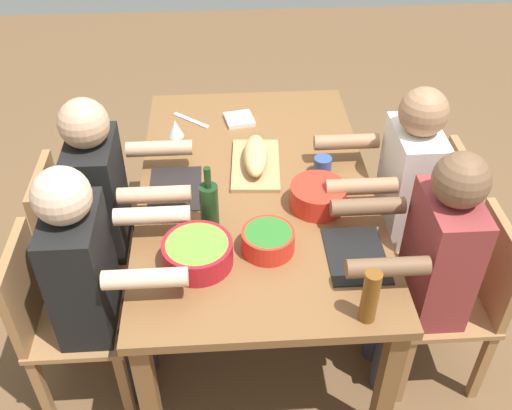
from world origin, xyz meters
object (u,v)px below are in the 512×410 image
chair_near_center (430,221)px  wine_bottle (209,205)px  diner_near_center (399,188)px  chair_far_left (58,314)px  dining_table (256,200)px  diner_far_left (94,276)px  diner_far_center (109,199)px  chair_near_left (462,295)px  wine_glass (176,130)px  chair_far_center (77,236)px  serving_bowl_salad (197,252)px  beer_bottle (370,297)px  cutting_board (256,165)px  napkin_stack (239,119)px  serving_bowl_pasta (318,195)px  serving_bowl_greens (268,240)px  diner_near_left (429,260)px  bread_loaf (256,155)px  cup_near_center (322,166)px

chair_near_center → wine_bottle: 1.14m
diner_near_center → chair_far_left: 1.59m
dining_table → diner_far_left: diner_far_left is taller
diner_far_center → wine_bottle: size_ratio=4.14×
chair_near_left → wine_glass: bearing=56.9°
chair_far_center → serving_bowl_salad: 0.82m
wine_bottle → chair_far_left: bearing=109.1°
diner_far_left → beer_bottle: (-0.31, -1.00, 0.15)m
serving_bowl_salad → cutting_board: (0.62, -0.26, -0.05)m
cutting_board → napkin_stack: bearing=8.2°
serving_bowl_pasta → cutting_board: size_ratio=0.60×
chair_far_center → napkin_stack: bearing=-54.9°
chair_near_center → diner_far_center: bearing=90.0°
chair_far_center → napkin_stack: 1.00m
chair_far_center → napkin_stack: chair_far_center is taller
dining_table → napkin_stack: 0.57m
dining_table → chair_far_left: bearing=119.3°
chair_far_left → napkin_stack: chair_far_left is taller
diner_far_left → diner_far_center: bearing=0.0°
serving_bowl_greens → beer_bottle: (-0.37, -0.32, 0.06)m
napkin_stack → diner_near_left: bearing=-145.4°
chair_far_center → serving_bowl_greens: (-0.41, -0.86, 0.31)m
chair_near_center → bread_loaf: 0.91m
dining_table → wine_glass: 0.52m
chair_far_left → diner_far_center: bearing=-21.2°
cup_near_center → chair_near_center: bearing=-98.0°
diner_far_left → cutting_board: size_ratio=3.00×
diner_far_left → wine_glass: bearing=-20.7°
chair_near_center → wine_bottle: size_ratio=2.93×
diner_far_center → napkin_stack: diner_far_center is taller
diner_far_center → wine_bottle: 0.54m
chair_near_center → serving_bowl_salad: chair_near_center is taller
dining_table → wine_glass: size_ratio=10.35×
wine_glass → beer_bottle: bearing=-147.4°
diner_near_center → diner_far_center: (-0.00, 1.32, 0.00)m
diner_far_left → serving_bowl_salad: 0.42m
chair_near_center → diner_near_center: 0.28m
diner_near_center → diner_far_left: bearing=109.7°
diner_near_left → diner_far_left: size_ratio=1.00×
diner_near_center → dining_table: bearing=90.0°
diner_near_center → chair_far_center: diner_near_center is taller
diner_near_left → dining_table: bearing=54.3°
wine_bottle → chair_far_center: bearing=68.4°
diner_far_center → napkin_stack: size_ratio=8.57×
chair_near_left → cup_near_center: chair_near_left is taller
chair_far_left → serving_bowl_salad: (0.00, -0.59, 0.31)m
diner_far_left → wine_bottle: bearing=-64.1°
chair_far_left → napkin_stack: 1.33m
chair_near_left → chair_far_center: same height
dining_table → chair_near_center: (0.00, -0.84, -0.18)m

